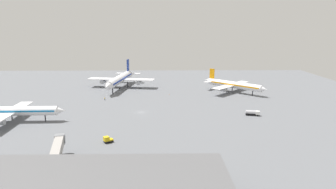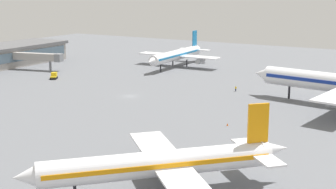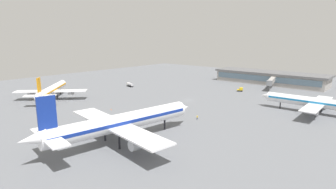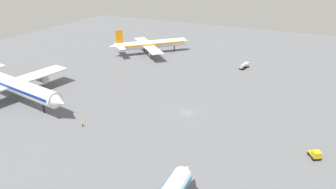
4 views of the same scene
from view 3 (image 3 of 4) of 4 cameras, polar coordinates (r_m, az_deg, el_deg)
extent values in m
plane|color=slate|center=(140.02, 4.36, -1.20)|extent=(288.00, 288.00, 0.00)
cube|color=#9E9993|center=(202.06, 20.49, 3.15)|extent=(71.97, 20.17, 7.19)
cube|color=#4C6070|center=(192.40, 19.43, 3.13)|extent=(69.09, 0.30, 3.70)
cube|color=#59595B|center=(201.54, 20.58, 4.31)|extent=(74.85, 20.97, 1.23)
cylinder|color=white|center=(84.52, -9.48, -5.66)|extent=(12.08, 48.17, 5.27)
cone|color=white|center=(99.58, 3.14, -2.83)|extent=(5.71, 5.93, 5.01)
cone|color=white|center=(75.07, -26.53, -8.42)|extent=(5.12, 7.12, 4.22)
cube|color=navy|center=(84.40, -9.49, -5.41)|extent=(11.91, 46.28, 0.95)
cube|color=white|center=(83.53, -10.88, -6.31)|extent=(46.14, 14.11, 0.47)
cylinder|color=#A5A8AD|center=(94.87, -14.72, -5.45)|extent=(3.76, 6.58, 2.90)
cylinder|color=#A5A8AD|center=(73.99, -5.77, -10.09)|extent=(3.76, 6.58, 2.90)
cube|color=white|center=(76.10, -23.60, -8.10)|extent=(18.63, 6.86, 0.38)
cube|color=navy|center=(74.29, -24.00, -3.49)|extent=(1.22, 4.63, 8.43)
cylinder|color=black|center=(95.20, -0.71, -6.31)|extent=(0.63, 0.63, 3.69)
cylinder|color=black|center=(87.67, -13.00, -8.25)|extent=(0.63, 0.63, 3.69)
cylinder|color=black|center=(80.75, -10.13, -9.91)|extent=(0.63, 0.63, 3.69)
cylinder|color=white|center=(129.76, 27.95, -1.40)|extent=(37.17, 4.95, 4.08)
cone|color=white|center=(134.84, 19.75, -0.25)|extent=(4.17, 3.97, 3.88)
cube|color=#1972B2|center=(129.70, 27.96, -1.27)|extent=(35.69, 5.00, 0.73)
cube|color=white|center=(129.51, 28.73, -1.68)|extent=(6.76, 35.36, 0.37)
cylinder|color=#A5A8AD|center=(120.37, 27.75, -3.22)|extent=(4.87, 2.36, 2.24)
cylinder|color=#A5A8AD|center=(139.32, 29.47, -1.50)|extent=(4.87, 2.36, 2.24)
cylinder|color=black|center=(133.52, 22.37, -2.09)|extent=(0.49, 0.49, 2.86)
cylinder|color=black|center=(126.87, 28.80, -3.37)|extent=(0.49, 0.49, 2.86)
cylinder|color=black|center=(133.14, 29.34, -2.77)|extent=(0.49, 0.49, 2.86)
cylinder|color=white|center=(153.81, -23.04, 0.95)|extent=(29.83, 29.13, 4.13)
cone|color=white|center=(172.66, -21.03, 2.20)|extent=(5.70, 5.70, 3.93)
cone|color=white|center=(135.16, -25.63, -0.40)|extent=(6.01, 5.97, 3.31)
cube|color=orange|center=(153.75, -23.05, 1.06)|extent=(28.81, 28.15, 0.74)
cube|color=white|center=(152.12, -23.24, 0.66)|extent=(29.17, 29.80, 0.37)
cylinder|color=#A5A8AD|center=(155.82, -26.69, 0.06)|extent=(5.09, 5.03, 2.27)
cylinder|color=#A5A8AD|center=(149.55, -19.56, 0.20)|extent=(5.09, 5.03, 2.27)
cube|color=white|center=(138.06, -25.17, -0.21)|extent=(12.36, 12.59, 0.30)
cube|color=orange|center=(137.21, -25.35, 1.82)|extent=(2.90, 2.83, 6.61)
cylinder|color=black|center=(166.76, -21.58, 0.62)|extent=(0.50, 0.50, 2.89)
cylinder|color=black|center=(152.74, -24.45, -0.59)|extent=(0.50, 0.50, 2.89)
cylinder|color=black|center=(150.65, -22.08, -0.55)|extent=(0.50, 0.50, 2.89)
cube|color=black|center=(179.85, -7.96, 1.82)|extent=(6.58, 3.42, 0.30)
cube|color=white|center=(181.67, -8.29, 2.21)|extent=(2.22, 2.29, 1.60)
cube|color=#3F596B|center=(182.34, -8.41, 2.34)|extent=(0.48, 1.56, 0.90)
cylinder|color=#B7B7BC|center=(178.87, -7.84, 2.11)|extent=(4.81, 2.87, 1.80)
cylinder|color=black|center=(181.41, -8.54, 1.84)|extent=(0.85, 0.49, 0.80)
cylinder|color=black|center=(182.23, -8.00, 1.90)|extent=(0.85, 0.49, 0.80)
cylinder|color=black|center=(177.51, -7.91, 1.64)|extent=(0.85, 0.49, 0.80)
cylinder|color=black|center=(178.35, -7.37, 1.70)|extent=(0.85, 0.49, 0.80)
cube|color=black|center=(168.07, 14.77, 0.83)|extent=(3.72, 3.26, 0.30)
cube|color=gold|center=(167.95, 15.02, 1.14)|extent=(2.52, 2.55, 1.60)
cube|color=#3F596B|center=(167.96, 15.30, 1.24)|extent=(0.88, 1.42, 0.90)
cube|color=gold|center=(167.92, 14.47, 0.98)|extent=(2.17, 2.35, 0.50)
cylinder|color=black|center=(169.12, 15.12, 0.83)|extent=(0.84, 0.66, 0.80)
cylinder|color=black|center=(167.26, 15.17, 0.71)|extent=(0.84, 0.66, 0.80)
cylinder|color=black|center=(168.94, 14.36, 0.86)|extent=(0.84, 0.66, 0.80)
cylinder|color=black|center=(167.08, 14.40, 0.74)|extent=(0.84, 0.66, 0.80)
cylinder|color=#1E2338|center=(107.78, 6.10, -4.99)|extent=(0.35, 0.35, 0.85)
cylinder|color=yellow|center=(107.58, 6.11, -4.62)|extent=(0.41, 0.41, 0.60)
sphere|color=tan|center=(107.46, 6.11, -4.41)|extent=(0.22, 0.22, 0.22)
cylinder|color=yellow|center=(107.40, 6.03, -4.64)|extent=(0.10, 0.10, 0.54)
cylinder|color=yellow|center=(107.75, 6.19, -4.59)|extent=(0.10, 0.10, 0.54)
cube|color=#9E9993|center=(181.29, 20.82, 2.72)|extent=(6.98, 19.01, 2.80)
cylinder|color=slate|center=(175.31, 20.49, 1.36)|extent=(0.90, 0.90, 3.80)
cube|color=slate|center=(171.01, 20.41, 2.25)|extent=(3.60, 3.07, 3.08)
cone|color=#EA590C|center=(123.39, -11.79, -3.06)|extent=(0.44, 0.44, 0.60)
camera|label=1|loc=(265.35, 21.16, 12.96)|focal=31.63mm
camera|label=2|loc=(200.38, -41.80, 9.13)|focal=52.25mm
camera|label=4|loc=(144.24, 43.24, 14.64)|focal=32.58mm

